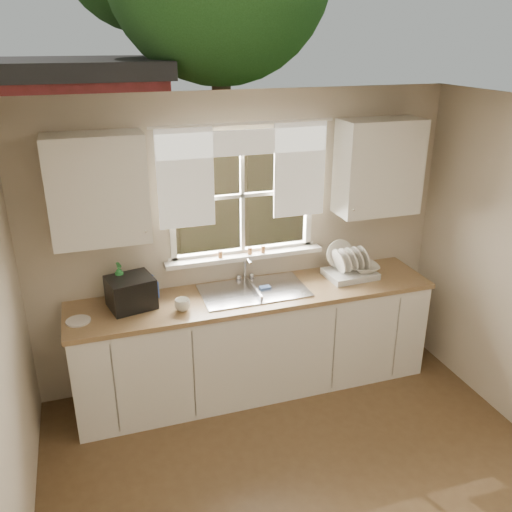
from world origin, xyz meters
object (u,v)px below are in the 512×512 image
object	(u,v)px
dish_rack	(350,268)
black_appliance	(131,292)
soap_bottle_a	(120,283)
cup	(182,305)

from	to	relation	value
dish_rack	black_appliance	world-z (taller)	dish_rack
dish_rack	soap_bottle_a	distance (m)	1.96
dish_rack	cup	xyz separation A→B (m)	(-1.52, -0.17, -0.03)
dish_rack	black_appliance	size ratio (longest dim) A/B	1.30
dish_rack	cup	size ratio (longest dim) A/B	3.64
soap_bottle_a	cup	world-z (taller)	soap_bottle_a
soap_bottle_a	cup	bearing A→B (deg)	-44.59
dish_rack	cup	bearing A→B (deg)	-173.50
dish_rack	black_appliance	xyz separation A→B (m)	(-1.88, 0.01, 0.04)
soap_bottle_a	black_appliance	xyz separation A→B (m)	(0.07, -0.09, -0.05)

